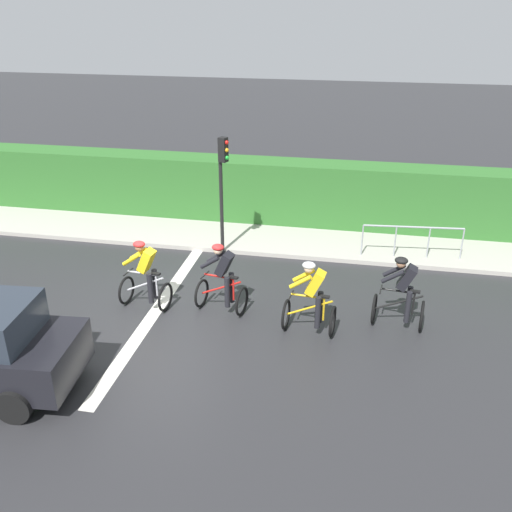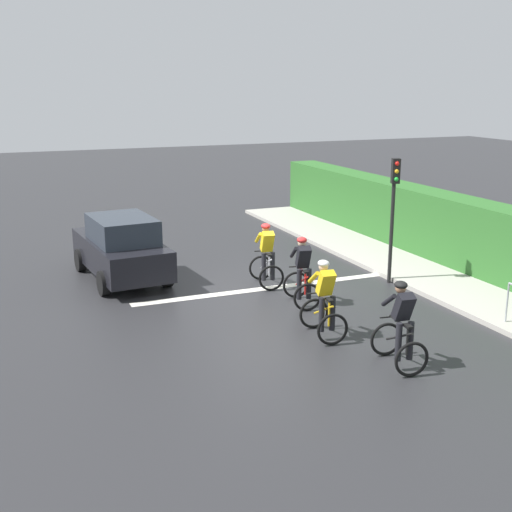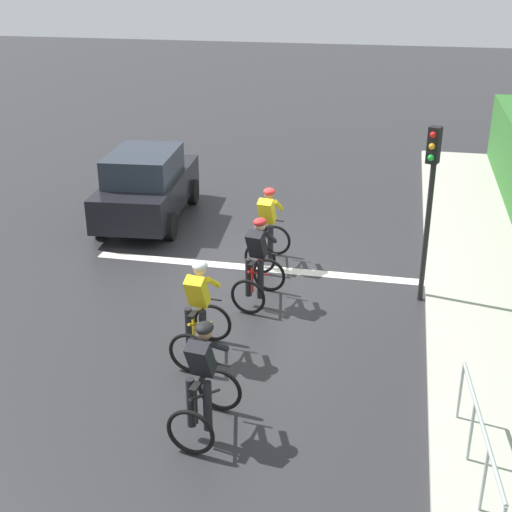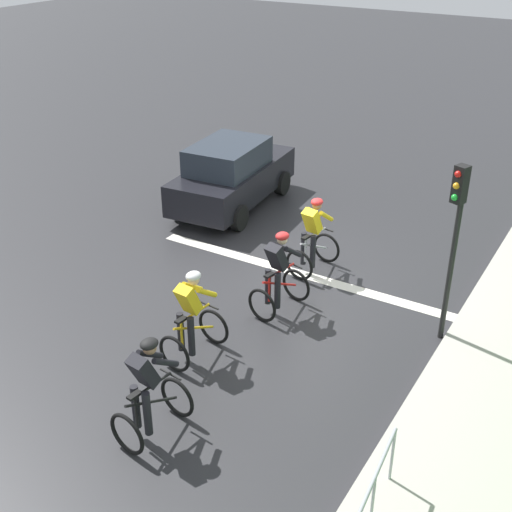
{
  "view_description": "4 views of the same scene",
  "coord_description": "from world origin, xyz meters",
  "px_view_note": "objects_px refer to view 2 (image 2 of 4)",
  "views": [
    {
      "loc": [
        10.54,
        4.38,
        6.62
      ],
      "look_at": [
        -0.85,
        2.18,
        1.23
      ],
      "focal_mm": 39.26,
      "sensor_mm": 36.0,
      "label": 1
    },
    {
      "loc": [
        6.51,
        15.14,
        5.18
      ],
      "look_at": [
        0.6,
        0.89,
        1.17
      ],
      "focal_mm": 46.51,
      "sensor_mm": 36.0,
      "label": 2
    },
    {
      "loc": [
        -2.73,
        12.98,
        6.04
      ],
      "look_at": [
        -0.28,
        1.34,
        0.88
      ],
      "focal_mm": 49.01,
      "sensor_mm": 36.0,
      "label": 3
    },
    {
      "loc": [
        -5.66,
        11.12,
        6.98
      ],
      "look_at": [
        0.36,
        1.16,
        0.86
      ],
      "focal_mm": 46.64,
      "sensor_mm": 36.0,
      "label": 4
    }
  ],
  "objects_px": {
    "car_black": "(121,248)",
    "cyclist_mid": "(302,273)",
    "traffic_light_near_crossing": "(394,201)",
    "cyclist_fourth": "(267,256)",
    "cyclist_lead": "(401,327)",
    "cyclist_second": "(324,301)"
  },
  "relations": [
    {
      "from": "cyclist_second",
      "to": "car_black",
      "type": "height_order",
      "value": "car_black"
    },
    {
      "from": "car_black",
      "to": "traffic_light_near_crossing",
      "type": "height_order",
      "value": "traffic_light_near_crossing"
    },
    {
      "from": "car_black",
      "to": "traffic_light_near_crossing",
      "type": "relative_size",
      "value": 1.27
    },
    {
      "from": "cyclist_second",
      "to": "cyclist_mid",
      "type": "height_order",
      "value": "same"
    },
    {
      "from": "cyclist_fourth",
      "to": "traffic_light_near_crossing",
      "type": "relative_size",
      "value": 0.5
    },
    {
      "from": "traffic_light_near_crossing",
      "to": "cyclist_fourth",
      "type": "bearing_deg",
      "value": -18.86
    },
    {
      "from": "cyclist_lead",
      "to": "cyclist_second",
      "type": "relative_size",
      "value": 1.0
    },
    {
      "from": "cyclist_second",
      "to": "cyclist_mid",
      "type": "xyz_separation_m",
      "value": [
        -0.52,
        -2.07,
        0.0
      ]
    },
    {
      "from": "cyclist_second",
      "to": "car_black",
      "type": "distance_m",
      "value": 6.66
    },
    {
      "from": "cyclist_mid",
      "to": "cyclist_fourth",
      "type": "bearing_deg",
      "value": -84.66
    },
    {
      "from": "car_black",
      "to": "traffic_light_near_crossing",
      "type": "distance_m",
      "value": 7.37
    },
    {
      "from": "cyclist_lead",
      "to": "car_black",
      "type": "relative_size",
      "value": 0.39
    },
    {
      "from": "cyclist_second",
      "to": "cyclist_lead",
      "type": "bearing_deg",
      "value": 107.77
    },
    {
      "from": "cyclist_mid",
      "to": "cyclist_fourth",
      "type": "distance_m",
      "value": 1.78
    },
    {
      "from": "traffic_light_near_crossing",
      "to": "cyclist_mid",
      "type": "bearing_deg",
      "value": 13.37
    },
    {
      "from": "cyclist_mid",
      "to": "cyclist_fourth",
      "type": "xyz_separation_m",
      "value": [
        0.17,
        -1.78,
        0.0
      ]
    },
    {
      "from": "car_black",
      "to": "cyclist_mid",
      "type": "bearing_deg",
      "value": 132.74
    },
    {
      "from": "car_black",
      "to": "traffic_light_near_crossing",
      "type": "bearing_deg",
      "value": 154.26
    },
    {
      "from": "cyclist_lead",
      "to": "traffic_light_near_crossing",
      "type": "distance_m",
      "value": 5.66
    },
    {
      "from": "cyclist_second",
      "to": "car_black",
      "type": "bearing_deg",
      "value": -62.83
    },
    {
      "from": "cyclist_lead",
      "to": "cyclist_fourth",
      "type": "xyz_separation_m",
      "value": [
        0.25,
        -5.73,
        0.0
      ]
    },
    {
      "from": "cyclist_lead",
      "to": "cyclist_fourth",
      "type": "bearing_deg",
      "value": -87.5
    }
  ]
}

